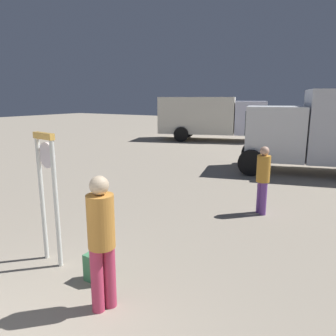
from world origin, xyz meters
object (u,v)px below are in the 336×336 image
at_px(person_near_clock, 102,237).
at_px(standing_clock, 48,184).
at_px(box_truck_far, 210,116).
at_px(person_distant, 263,177).
at_px(backpack, 96,268).

bearing_deg(person_near_clock, standing_clock, 162.78).
distance_m(person_near_clock, box_truck_far, 17.23).
relative_size(standing_clock, box_truck_far, 0.30).
distance_m(standing_clock, person_distant, 4.68).
distance_m(standing_clock, box_truck_far, 16.30).
height_order(person_near_clock, box_truck_far, box_truck_far).
xyz_separation_m(person_distant, box_truck_far, (-6.54, 11.68, 0.62)).
distance_m(person_distant, box_truck_far, 13.41).
distance_m(person_near_clock, person_distant, 4.59).
relative_size(standing_clock, backpack, 5.17).
bearing_deg(box_truck_far, person_near_clock, -70.31).
xyz_separation_m(backpack, box_truck_far, (-5.26, 15.81, 1.31)).
bearing_deg(standing_clock, backpack, -4.08).
bearing_deg(person_distant, backpack, -107.25).
bearing_deg(standing_clock, person_near_clock, -17.22).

